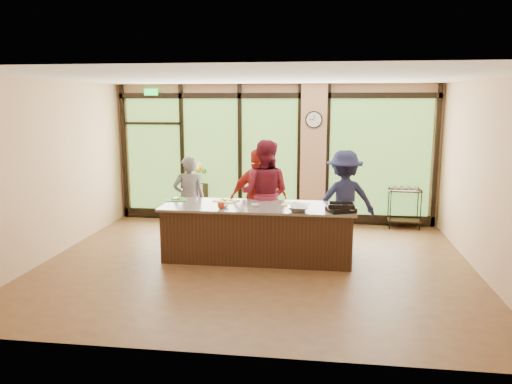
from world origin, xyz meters
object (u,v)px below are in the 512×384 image
(cook_left, at_px, (189,199))
(roasting_pan, at_px, (341,210))
(island_base, at_px, (258,233))
(flower_stand, at_px, (195,203))
(bar_cart, at_px, (405,203))
(cook_right, at_px, (344,200))

(cook_left, height_order, roasting_pan, cook_left)
(island_base, height_order, roasting_pan, roasting_pan)
(cook_left, xyz_separation_m, roasting_pan, (2.77, -1.16, 0.13))
(roasting_pan, height_order, flower_stand, roasting_pan)
(bar_cart, bearing_deg, cook_left, -157.12)
(cook_right, height_order, roasting_pan, cook_right)
(roasting_pan, bearing_deg, cook_left, 132.49)
(island_base, height_order, flower_stand, island_base)
(cook_right, xyz_separation_m, bar_cart, (1.32, 1.66, -0.35))
(cook_left, relative_size, bar_cart, 1.81)
(flower_stand, bearing_deg, cook_right, -8.78)
(cook_left, relative_size, cook_right, 0.92)
(island_base, distance_m, bar_cart, 3.70)
(flower_stand, bearing_deg, cook_left, -60.28)
(cook_left, relative_size, flower_stand, 1.96)
(island_base, distance_m, cook_right, 1.71)
(island_base, bearing_deg, roasting_pan, -13.01)
(roasting_pan, relative_size, bar_cart, 0.45)
(cook_left, bearing_deg, roasting_pan, 136.68)
(roasting_pan, relative_size, flower_stand, 0.49)
(roasting_pan, bearing_deg, island_base, 142.13)
(island_base, relative_size, flower_stand, 3.69)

